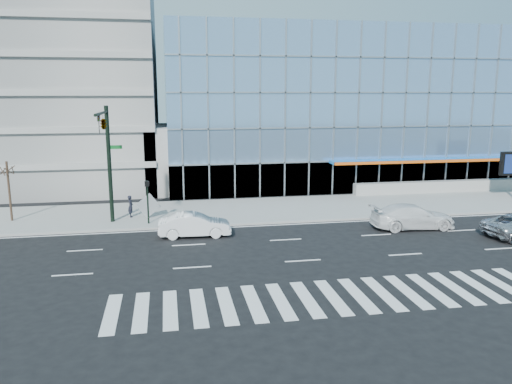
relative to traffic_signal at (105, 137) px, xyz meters
The scene contains 14 objects.
ground 13.41m from the traffic_signal, 22.56° to the right, with size 160.00×160.00×0.00m, color black.
sidewalk 13.03m from the traffic_signal, 17.33° to the left, with size 120.00×8.00×0.15m, color gray.
theatre_building 32.95m from the traffic_signal, 40.61° to the left, with size 42.00×26.00×15.00m, color #7CA5CF.
parking_garage 23.56m from the traffic_signal, 112.79° to the left, with size 24.00×24.00×20.00m, color gray.
ramp_block 14.68m from the traffic_signal, 69.59° to the left, with size 6.00×8.00×6.00m, color gray.
tower_backdrop 70.43m from the traffic_signal, 106.19° to the left, with size 14.00×14.00×48.00m, color gray.
retaining_wall 36.12m from the traffic_signal, 11.36° to the left, with size 30.00×0.80×1.00m, color gray.
traffic_signal is the anchor object (origin of this frame).
ped_signal_post 4.75m from the traffic_signal, ahead, with size 0.30×0.33×3.00m.
street_tree_near 7.96m from the traffic_signal, 157.29° to the left, with size 1.10×1.10×4.23m.
white_suv 21.02m from the traffic_signal, ahead, with size 2.28×5.60×1.63m, color white.
white_sedan 8.19m from the traffic_signal, 26.81° to the right, with size 1.59×4.55×1.50m, color white.
pedestrian 5.91m from the traffic_signal, 64.50° to the left, with size 0.58×0.38×1.59m, color black.
tilted_panel 5.99m from the traffic_signal, 38.17° to the left, with size 1.30×0.06×1.30m, color #A8A8A8.
Camera 1 is at (-7.12, -29.05, 9.01)m, focal length 35.00 mm.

